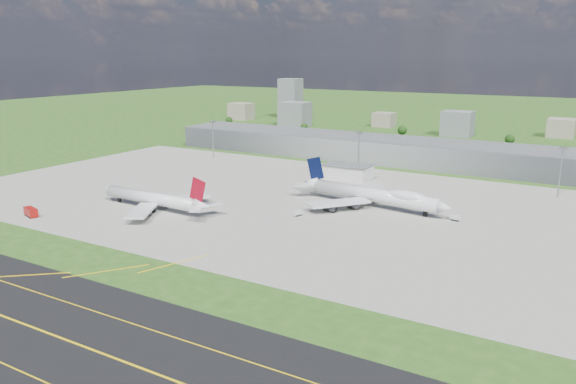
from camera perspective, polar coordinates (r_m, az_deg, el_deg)
The scene contains 24 objects.
ground at distance 377.88m, azimuth 7.85°, elevation 2.91°, with size 1400.00×1400.00×0.00m, color #284F18.
taxiway at distance 178.90m, azimuth -27.16°, elevation -11.09°, with size 1400.00×60.00×0.06m, color black.
apron at distance 276.92m, azimuth 0.93°, elevation -0.96°, with size 360.00×190.00×0.08m, color gray.
terminal at distance 390.27m, azimuth 8.75°, elevation 4.35°, with size 300.00×42.00×15.00m, color gray.
ops_building at distance 328.19m, azimuth 6.10°, elevation 2.02°, with size 26.00×16.00×8.00m, color silver.
mast_west at distance 395.17m, azimuth -7.66°, elevation 6.00°, with size 3.50×2.00×25.90m.
mast_center at distance 339.23m, azimuth 7.22°, elevation 4.73°, with size 3.50×2.00×25.90m.
mast_east at distance 313.36m, azimuth 26.02°, elevation 2.68°, with size 3.50×2.00×25.90m.
airliner_red_twin at distance 268.67m, azimuth -13.36°, elevation -0.73°, with size 67.40×52.60×18.52m.
airliner_blue_quad at distance 268.62m, azimuth 8.73°, elevation -0.33°, with size 79.35×61.72×20.75m.
fire_truck at distance 276.05m, azimuth -24.66°, elevation -1.89°, with size 9.60×5.82×3.95m.
tug_yellow at distance 277.25m, azimuth -10.43°, elevation -0.98°, with size 4.47×3.79×1.90m.
van_white_near at distance 252.09m, azimuth 0.97°, elevation -2.19°, with size 3.40×5.00×2.37m.
van_white_far at distance 255.47m, azimuth 16.65°, elevation -2.56°, with size 4.81×2.75×2.38m.
bldg_far_w at distance 630.80m, azimuth -4.78°, elevation 8.18°, with size 24.00×20.00×18.00m, color gray.
bldg_w at distance 570.92m, azimuth 0.70°, elevation 7.93°, with size 28.00×22.00×24.00m, color slate.
bldg_cw at distance 573.52m, azimuth 9.72°, elevation 7.26°, with size 20.00×18.00×14.00m, color gray.
bldg_c at distance 521.03m, azimuth 16.83°, elevation 6.67°, with size 26.00×20.00×22.00m, color slate.
bldg_ce at distance 548.27m, azimuth 26.00°, elevation 5.88°, with size 22.00×24.00×16.00m, color gray.
bldg_tall_w at distance 641.70m, azimuth 0.25°, elevation 9.48°, with size 22.00×20.00×44.00m, color slate.
tree_far_w at distance 579.24m, azimuth -6.00°, elevation 7.27°, with size 7.20×7.20×8.80m.
tree_w at distance 526.83m, azimuth 1.64°, elevation 6.65°, with size 6.75×6.75×8.25m.
tree_c at distance 504.15m, azimuth 11.53°, elevation 6.16°, with size 8.10×8.10×9.90m.
tree_e at distance 478.01m, azimuth 21.60°, elevation 5.03°, with size 7.65×7.65×9.35m.
Camera 1 is at (141.75, -193.06, 70.83)m, focal length 35.00 mm.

